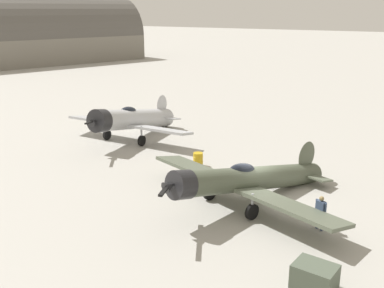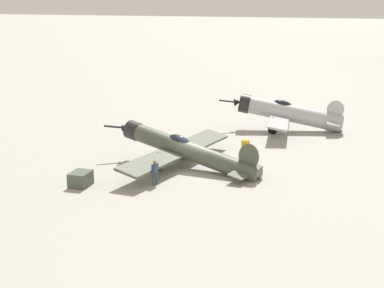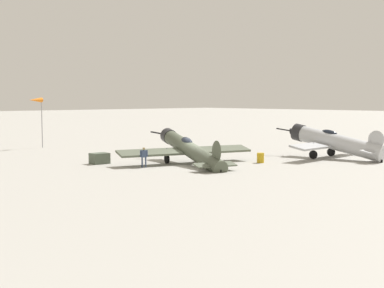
# 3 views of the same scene
# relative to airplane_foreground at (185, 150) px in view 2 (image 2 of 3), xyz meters

# --- Properties ---
(ground_plane) EXTENTS (400.00, 400.00, 0.00)m
(ground_plane) POSITION_rel_airplane_foreground_xyz_m (0.52, -0.16, -1.28)
(ground_plane) COLOR #A8A59E
(airplane_foreground) EXTENTS (12.22, 12.22, 3.25)m
(airplane_foreground) POSITION_rel_airplane_foreground_xyz_m (0.00, 0.00, 0.00)
(airplane_foreground) COLOR #4C5442
(airplane_foreground) RESTS_ON ground_plane
(airplane_mid_apron) EXTENTS (11.04, 10.84, 3.18)m
(airplane_mid_apron) POSITION_rel_airplane_foreground_xyz_m (6.07, 12.95, 0.32)
(airplane_mid_apron) COLOR #B7BABF
(airplane_mid_apron) RESTS_ON ground_plane
(ground_crew_mechanic) EXTENTS (0.40, 0.59, 1.67)m
(ground_crew_mechanic) POSITION_rel_airplane_foreground_xyz_m (-1.01, -4.16, -0.27)
(ground_crew_mechanic) COLOR #384766
(ground_crew_mechanic) RESTS_ON ground_plane
(equipment_crate) EXTENTS (1.26, 1.59, 0.93)m
(equipment_crate) POSITION_rel_airplane_foreground_xyz_m (-5.65, -5.43, -0.82)
(equipment_crate) COLOR #4C5647
(equipment_crate) RESTS_ON ground_plane
(fuel_drum) EXTENTS (0.67, 0.67, 0.88)m
(fuel_drum) POSITION_rel_airplane_foreground_xyz_m (3.53, 5.31, -0.84)
(fuel_drum) COLOR gold
(fuel_drum) RESTS_ON ground_plane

